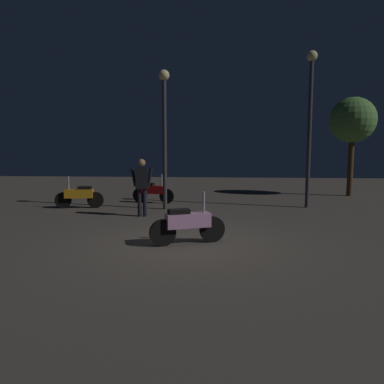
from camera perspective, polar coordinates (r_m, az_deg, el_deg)
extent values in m
plane|color=#4C443D|center=(7.78, -1.05, -8.12)|extent=(40.00, 40.00, 0.00)
cylinder|color=black|center=(7.52, -4.67, -6.45)|extent=(0.55, 0.31, 0.56)
cylinder|color=black|center=(7.84, 3.22, -5.91)|extent=(0.55, 0.31, 0.56)
cube|color=#C68CB7|center=(7.62, -0.64, -4.50)|extent=(0.99, 0.65, 0.30)
cube|color=black|center=(7.53, -2.10, -3.09)|extent=(0.50, 0.39, 0.10)
cylinder|color=gray|center=(7.67, 1.85, -1.59)|extent=(0.08, 0.08, 0.45)
sphere|color=#F2EABF|center=(7.75, 2.54, -3.94)|extent=(0.12, 0.12, 0.12)
cylinder|color=black|center=(12.98, -15.05, -1.22)|extent=(0.57, 0.19, 0.56)
cylinder|color=black|center=(13.22, -19.75, -1.24)|extent=(0.57, 0.19, 0.56)
cube|color=orange|center=(13.06, -17.45, -0.23)|extent=(0.99, 0.45, 0.30)
cube|color=black|center=(13.00, -16.62, 0.65)|extent=(0.47, 0.31, 0.10)
cylinder|color=gray|center=(13.11, -19.00, 1.38)|extent=(0.07, 0.07, 0.45)
sphere|color=#F2EABF|center=(13.16, -19.37, -0.03)|extent=(0.12, 0.12, 0.12)
cylinder|color=black|center=(14.06, -8.26, -0.50)|extent=(0.57, 0.20, 0.56)
cylinder|color=black|center=(13.66, -4.02, -0.65)|extent=(0.57, 0.20, 0.56)
cube|color=#B71414|center=(13.82, -6.18, 0.37)|extent=(0.99, 0.47, 0.30)
cube|color=black|center=(13.88, -6.96, 1.22)|extent=(0.48, 0.32, 0.10)
cylinder|color=gray|center=(13.66, -4.84, 1.90)|extent=(0.07, 0.07, 0.45)
sphere|color=#F2EABF|center=(13.66, -4.43, 0.53)|extent=(0.12, 0.12, 0.12)
cylinder|color=black|center=(10.98, -7.49, -1.66)|extent=(0.12, 0.12, 0.84)
cylinder|color=black|center=(10.99, -8.32, -1.67)|extent=(0.12, 0.12, 0.84)
cube|color=black|center=(10.90, -7.96, 2.17)|extent=(0.39, 0.29, 0.63)
sphere|color=#9E7251|center=(10.88, -8.00, 4.59)|extent=(0.23, 0.23, 0.23)
cylinder|color=black|center=(10.89, -6.71, 2.35)|extent=(0.20, 0.12, 0.57)
cylinder|color=black|center=(10.92, -9.22, 2.32)|extent=(0.20, 0.12, 0.57)
cylinder|color=#38383D|center=(13.17, 18.07, 8.51)|extent=(0.14, 0.14, 5.02)
sphere|color=#F9E59E|center=(13.55, 18.48, 19.77)|extent=(0.36, 0.36, 0.36)
cylinder|color=#38383D|center=(12.21, -4.37, 7.35)|extent=(0.14, 0.14, 4.31)
sphere|color=#F9E59E|center=(12.46, -4.46, 17.97)|extent=(0.36, 0.36, 0.36)
cylinder|color=#4C331E|center=(17.36, 23.80, 3.76)|extent=(0.24, 0.24, 2.63)
sphere|color=#568C42|center=(17.40, 24.11, 10.37)|extent=(1.97, 1.97, 1.97)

